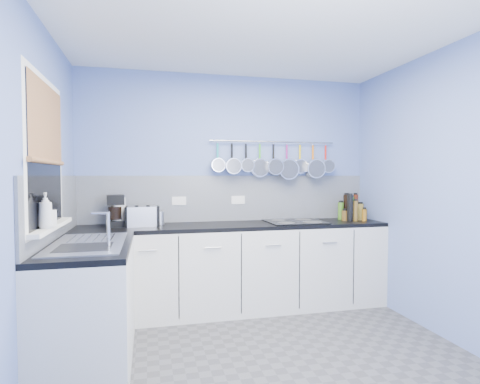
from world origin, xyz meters
name	(u,v)px	position (x,y,z in m)	size (l,w,h in m)	color
floor	(270,365)	(0.00, 0.00, -0.01)	(3.20, 3.00, 0.02)	#47474C
ceiling	(271,21)	(0.00, 0.00, 2.51)	(3.20, 3.00, 0.02)	white
wall_back	(229,189)	(0.00, 1.51, 1.25)	(3.20, 0.02, 2.50)	#5F76B9
wall_front	(403,218)	(0.00, -1.51, 1.25)	(3.20, 0.02, 2.50)	#5F76B9
wall_left	(28,199)	(-1.61, 0.00, 1.25)	(0.02, 3.00, 2.50)	#5F76B9
wall_right	(456,194)	(1.61, 0.00, 1.25)	(0.02, 3.00, 2.50)	#5F76B9
backsplash_back	(229,198)	(0.00, 1.49, 1.15)	(3.20, 0.02, 0.50)	gray
backsplash_left	(55,207)	(-1.59, 0.60, 1.15)	(0.02, 1.80, 0.50)	gray
cabinet_run_back	(235,269)	(0.00, 1.20, 0.43)	(3.20, 0.60, 0.86)	silver
worktop_back	(235,226)	(0.00, 1.20, 0.88)	(3.20, 0.60, 0.04)	black
cabinet_run_left	(89,307)	(-1.30, 0.30, 0.43)	(0.60, 1.20, 0.86)	silver
worktop_left	(88,247)	(-1.30, 0.30, 0.88)	(0.60, 1.20, 0.04)	black
window_frame	(45,154)	(-1.58, 0.30, 1.55)	(0.01, 1.00, 1.10)	white
window_glass	(46,154)	(-1.57, 0.30, 1.55)	(0.01, 0.90, 1.00)	black
bamboo_blind	(47,123)	(-1.56, 0.30, 1.77)	(0.01, 0.90, 0.55)	#916F4C
window_sill	(51,227)	(-1.55, 0.30, 1.04)	(0.10, 0.98, 0.03)	white
sink_unit	(88,243)	(-1.30, 0.30, 0.90)	(0.50, 0.95, 0.01)	silver
mixer_tap	(108,229)	(-1.14, 0.12, 1.03)	(0.12, 0.08, 0.26)	silver
socket_left	(179,201)	(-0.55, 1.48, 1.13)	(0.15, 0.01, 0.09)	white
socket_right	(238,200)	(0.10, 1.48, 1.13)	(0.15, 0.01, 0.09)	white
pot_rail	(273,142)	(0.50, 1.45, 1.78)	(0.02, 0.02, 1.45)	silver
soap_bottle_a	(45,210)	(-1.53, 0.08, 1.17)	(0.09, 0.09, 0.24)	white
soap_bottle_b	(48,214)	(-1.53, 0.15, 1.14)	(0.08, 0.08, 0.17)	white
paper_towel	(119,212)	(-1.15, 1.29, 1.04)	(0.13, 0.13, 0.28)	white
coffee_maker	(115,211)	(-1.19, 1.28, 1.06)	(0.17, 0.19, 0.31)	black
toaster	(142,216)	(-0.93, 1.23, 1.00)	(0.30, 0.17, 0.20)	silver
canister	(160,218)	(-0.76, 1.34, 0.96)	(0.09, 0.09, 0.13)	silver
hob	(295,222)	(0.66, 1.19, 0.91)	(0.60, 0.52, 0.01)	black
pan_0	(218,156)	(-0.13, 1.44, 1.61)	(0.15, 0.08, 0.34)	silver
pan_1	(232,158)	(0.02, 1.44, 1.60)	(0.17, 0.13, 0.36)	silver
pan_2	(246,157)	(0.18, 1.44, 1.61)	(0.15, 0.11, 0.34)	silver
pan_3	(260,159)	(0.34, 1.44, 1.58)	(0.21, 0.06, 0.40)	silver
pan_4	(274,158)	(0.50, 1.44, 1.59)	(0.18, 0.12, 0.37)	silver
pan_5	(287,161)	(0.66, 1.44, 1.57)	(0.24, 0.11, 0.43)	silver
pan_6	(300,158)	(0.82, 1.44, 1.60)	(0.17, 0.05, 0.36)	silver
pan_7	(313,160)	(0.98, 1.44, 1.57)	(0.22, 0.13, 0.41)	silver
pan_8	(326,158)	(1.14, 1.44, 1.61)	(0.16, 0.11, 0.35)	silver
condiment_0	(355,207)	(1.44, 1.30, 1.04)	(0.06, 0.06, 0.28)	#4C190C
condiment_1	(346,207)	(1.35, 1.34, 1.04)	(0.07, 0.07, 0.28)	black
condiment_2	(341,211)	(1.27, 1.32, 1.00)	(0.07, 0.07, 0.19)	#3F721E
condiment_3	(360,212)	(1.46, 1.22, 0.99)	(0.07, 0.07, 0.18)	olive
condiment_4	(352,208)	(1.35, 1.21, 1.03)	(0.06, 0.06, 0.27)	#265919
condiment_5	(345,216)	(1.26, 1.21, 0.96)	(0.07, 0.07, 0.11)	brown
condiment_6	(364,215)	(1.45, 1.12, 0.97)	(0.05, 0.05, 0.13)	#8C5914
condiment_7	(355,211)	(1.34, 1.13, 1.01)	(0.05, 0.05, 0.22)	brown
condiment_8	(350,208)	(1.28, 1.12, 1.04)	(0.06, 0.06, 0.29)	black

